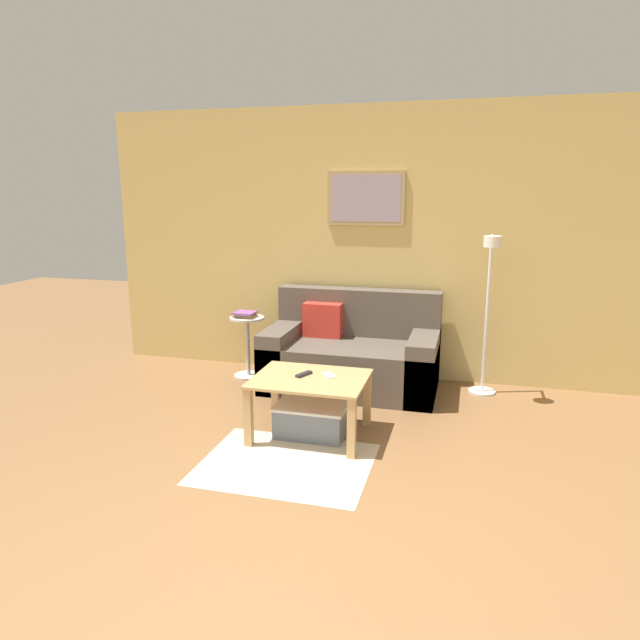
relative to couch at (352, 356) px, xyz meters
name	(u,v)px	position (x,y,z in m)	size (l,w,h in m)	color
ground_plane	(262,612)	(0.23, -2.95, -0.30)	(16.00, 16.00, 0.00)	brown
wall_back	(387,245)	(0.23, 0.45, 0.98)	(5.60, 0.09, 2.55)	#D6B76B
area_rug	(286,463)	(-0.10, -1.62, -0.30)	(1.12, 0.90, 0.01)	#C1B299
couch	(352,356)	(0.00, 0.00, 0.00)	(1.54, 0.86, 0.87)	brown
coffee_table	(310,389)	(-0.07, -1.14, 0.06)	(0.82, 0.65, 0.45)	tan
storage_bin	(313,417)	(-0.06, -1.09, -0.18)	(0.53, 0.44, 0.24)	slate
floor_lamp	(488,304)	(1.17, 0.03, 0.54)	(0.24, 0.45, 1.42)	white
side_table	(248,341)	(-1.04, 0.04, 0.05)	(0.33, 0.33, 0.59)	silver
book_stack	(245,314)	(-1.06, 0.04, 0.32)	(0.21, 0.20, 0.05)	#D18438
remote_control	(304,374)	(-0.13, -1.10, 0.16)	(0.04, 0.15, 0.02)	#232328
cell_phone	(329,375)	(0.05, -1.06, 0.15)	(0.07, 0.14, 0.01)	silver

